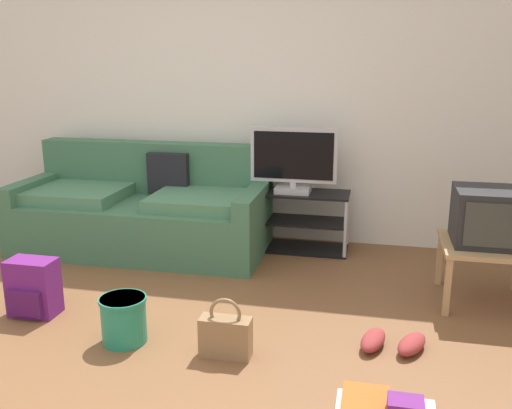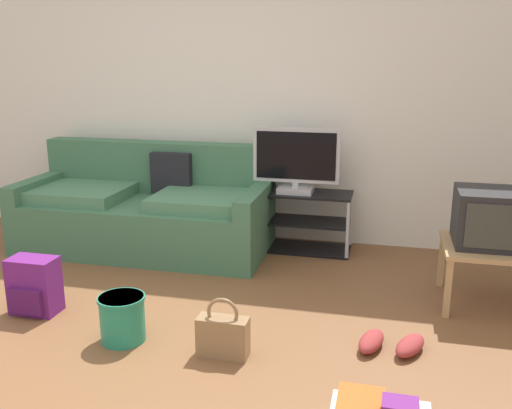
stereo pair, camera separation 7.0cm
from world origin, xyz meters
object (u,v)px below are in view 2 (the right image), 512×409
Objects in this scene: couch at (147,211)px; flat_tv at (296,161)px; tv_stand at (295,221)px; backpack at (34,286)px; handbag at (223,335)px; sneakers_pair at (390,343)px; side_table at (488,253)px; cleaning_bucket at (122,317)px; crt_tv at (492,218)px.

couch is 2.91× the size of flat_tv.
backpack is (-1.43, -1.62, -0.07)m from tv_stand.
handbag is (1.34, -0.24, -0.06)m from backpack.
couch is 2.49m from sneakers_pair.
side_table is 2.37m from cleaning_bucket.
couch is 6.08× the size of handbag.
crt_tv is (1.42, -0.79, 0.35)m from tv_stand.
crt_tv is 1.67× the size of cleaning_bucket.
crt_tv is 1.24× the size of backpack.
handbag reaches higher than cleaning_bucket.
crt_tv reaches higher than tv_stand.
crt_tv is 2.41m from cleaning_bucket.
flat_tv is 1.95× the size of backpack.
flat_tv reaches higher than side_table.
side_table reaches higher than handbag.
couch reaches higher than tv_stand.
handbag is at bearing -145.05° from side_table.
couch is 3.60× the size of side_table.
side_table is 2.13× the size of cleaning_bucket.
sneakers_pair is at bearing 16.60° from handbag.
backpack is at bearing -131.40° from tv_stand.
tv_stand is 1.64m from side_table.
side_table is 1.85m from handbag.
crt_tv is 1.33× the size of handbag.
handbag is at bearing -2.93° from cleaning_bucket.
couch is at bearing 146.93° from sneakers_pair.
tv_stand reaches higher than handbag.
side_table reaches higher than backpack.
sneakers_pair is (2.24, 0.03, -0.14)m from backpack.
flat_tv reaches higher than crt_tv.
tv_stand reaches higher than side_table.
flat_tv is at bearing 150.94° from side_table.
tv_stand is at bearing 117.15° from sneakers_pair.
tv_stand is 1.62× the size of side_table.
couch reaches higher than backpack.
crt_tv is (2.67, -0.55, 0.27)m from couch.
side_table is 1.04m from sneakers_pair.
side_table is 1.39× the size of sneakers_pair.
flat_tv is (1.25, 0.22, 0.45)m from couch.
backpack is (-2.85, -0.82, -0.42)m from crt_tv.
flat_tv is at bearing -90.00° from tv_stand.
backpack is (-0.17, -1.37, -0.14)m from couch.
flat_tv is 1.71× the size of sneakers_pair.
handbag is 0.82× the size of sneakers_pair.
flat_tv is at bearing 68.68° from cleaning_bucket.
crt_tv is at bearing 90.00° from side_table.
flat_tv is 1.67m from side_table.
tv_stand is 2.73× the size of handbag.
side_table is at bearing 25.65° from cleaning_bucket.
crt_tv is at bearing -28.55° from flat_tv.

